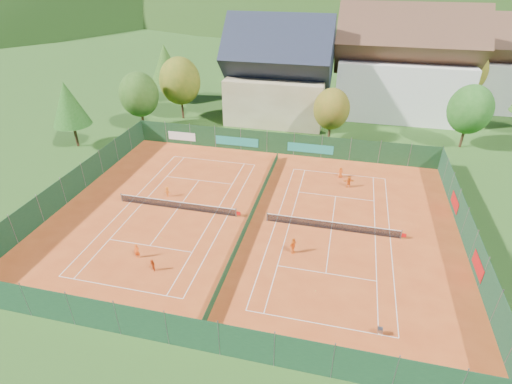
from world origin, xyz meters
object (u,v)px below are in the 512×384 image
object	(u,v)px
player_left_near	(137,251)
chalet	(279,77)
hotel_block_a	(403,70)
hotel_block_b	(484,68)
player_left_mid	(152,266)
player_left_far	(167,192)
player_right_far_b	(349,182)
player_right_near	(293,246)
player_right_far_a	(340,172)
ball_hopper	(380,330)

from	to	relation	value
player_left_near	chalet	bearing A→B (deg)	73.46
chalet	hotel_block_a	world-z (taller)	hotel_block_a
hotel_block_b	player_left_mid	world-z (taller)	hotel_block_b
player_left_near	player_left_far	bearing A→B (deg)	91.17
chalet	hotel_block_a	bearing A→B (deg)	17.53
player_left_mid	player_right_far_b	bearing A→B (deg)	87.45
chalet	hotel_block_a	distance (m)	19.94
player_left_mid	player_left_far	size ratio (longest dim) A/B	0.98
hotel_block_a	player_left_mid	xyz separation A→B (m)	(-22.17, -45.48, -6.79)
chalet	player_left_mid	world-z (taller)	chalet
player_right_near	player_left_far	bearing A→B (deg)	97.08
player_left_near	player_right_near	bearing A→B (deg)	7.39
player_left_mid	player_right_far_a	xyz separation A→B (m)	(14.38, 20.57, 0.06)
hotel_block_b	player_right_far_b	world-z (taller)	hotel_block_b
hotel_block_a	player_right_near	distance (m)	42.39
player_left_far	player_right_near	size ratio (longest dim) A/B	0.76
player_right_far_b	player_left_far	bearing A→B (deg)	3.75
ball_hopper	hotel_block_b	bearing A→B (deg)	72.30
chalet	hotel_block_b	world-z (taller)	chalet
hotel_block_b	player_right_near	distance (m)	54.82
chalet	ball_hopper	xyz separation A→B (m)	(15.14, -41.95, -6.07)
hotel_block_a	hotel_block_b	distance (m)	16.14
player_left_far	player_right_far_b	distance (m)	20.44
player_right_near	player_right_far_a	size ratio (longest dim) A/B	1.22
hotel_block_b	player_left_mid	xyz separation A→B (m)	(-36.17, -53.48, -6.03)
player_right_near	hotel_block_a	bearing A→B (deg)	15.21
player_right_far_a	ball_hopper	bearing A→B (deg)	74.22
hotel_block_a	player_left_far	bearing A→B (deg)	-127.54
hotel_block_b	player_right_near	world-z (taller)	hotel_block_b
hotel_block_a	player_right_far_b	bearing A→B (deg)	-103.95
player_left_near	player_right_far_b	xyz separation A→B (m)	(17.50, 17.03, -0.00)
player_left_near	player_left_far	world-z (taller)	player_left_near
ball_hopper	player_right_far_a	world-z (taller)	player_right_far_a
hotel_block_b	player_right_far_a	bearing A→B (deg)	-123.50
player_left_near	player_right_far_b	size ratio (longest dim) A/B	1.00
chalet	hotel_block_b	xyz separation A→B (m)	(33.00, 14.00, -0.01)
ball_hopper	player_right_far_b	bearing A→B (deg)	97.88
player_left_mid	ball_hopper	bearing A→B (deg)	29.81
hotel_block_b	player_left_near	distance (m)	64.96
player_right_far_b	hotel_block_a	bearing A→B (deg)	-119.46
hotel_block_a	player_left_near	bearing A→B (deg)	-118.76
player_left_near	player_left_mid	distance (m)	2.46
chalet	player_left_far	xyz separation A→B (m)	(-7.04, -27.88, -6.02)
player_left_mid	player_right_far_a	bearing A→B (deg)	92.55
chalet	player_left_far	size ratio (longest dim) A/B	13.41
player_left_near	player_right_far_a	size ratio (longest dim) A/B	1.08
hotel_block_b	ball_hopper	xyz separation A→B (m)	(-17.86, -55.95, -6.06)
player_right_far_a	player_right_far_b	distance (m)	2.46
hotel_block_a	player_left_mid	bearing A→B (deg)	-115.98
chalet	player_left_near	size ratio (longest dim) A/B	11.52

